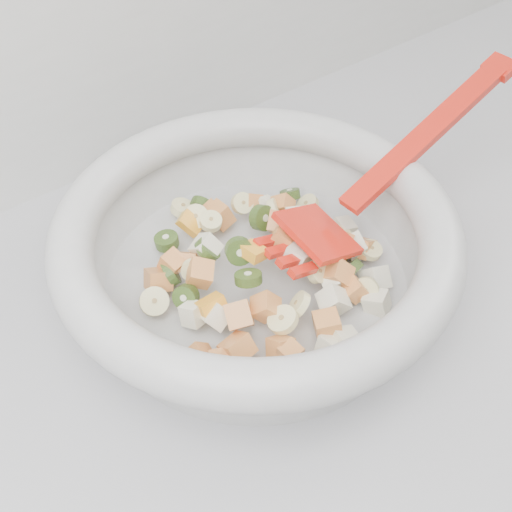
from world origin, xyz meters
TOP-DOWN VIEW (x-y plane):
  - mixing_bowl at (0.07, 1.46)m, footprint 0.51×0.38m

SIDE VIEW (x-z plane):
  - mixing_bowl at x=0.07m, z-range 0.88..1.04m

